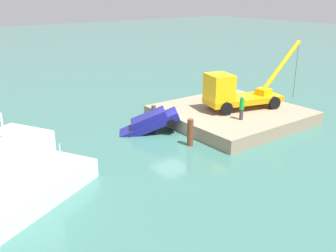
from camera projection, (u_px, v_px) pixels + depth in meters
ground at (172, 136)px, 28.02m from camera, size 200.00×200.00×0.00m
dock at (231, 115)px, 31.27m from camera, size 10.18×9.96×0.98m
crane_truck at (235, 92)px, 30.59m from camera, size 9.22×3.85×5.06m
dock_worker at (242, 107)px, 28.23m from camera, size 0.34×0.34×1.83m
salvaged_car at (148, 123)px, 28.64m from camera, size 4.81×3.84×2.55m
piling_near at (154, 116)px, 29.93m from camera, size 0.35×0.35×1.66m
piling_mid at (190, 132)px, 26.10m from camera, size 0.42×0.42×1.88m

